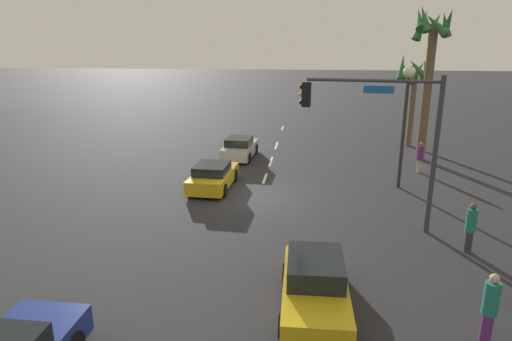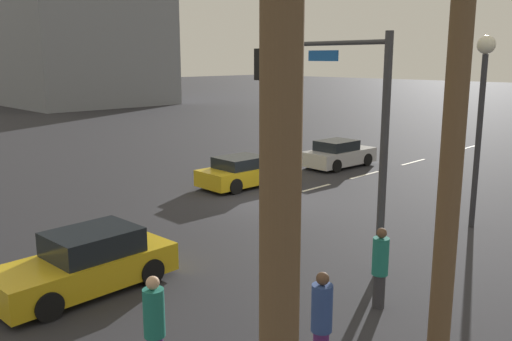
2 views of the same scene
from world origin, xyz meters
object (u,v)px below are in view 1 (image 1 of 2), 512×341
Objects in this scene: car_3 at (315,286)px; pedestrian_2 at (471,227)px; car_1 at (213,176)px; streetlamp at (406,104)px; palm_tree_1 at (414,77)px; car_2 at (240,148)px; pedestrian_3 at (490,307)px; palm_tree_2 at (430,52)px; pedestrian_1 at (420,157)px; traffic_signal at (387,126)px.

pedestrian_2 is at bearing 127.03° from car_3.
car_1 is 10.19m from streetlamp.
streetlamp is 0.93× the size of palm_tree_1.
car_2 is at bearing -67.17° from palm_tree_1.
car_2 is 13.23m from palm_tree_1.
pedestrian_3 reaches higher than car_3.
car_1 is at bearing -58.35° from palm_tree_2.
palm_tree_1 is (-11.12, 11.91, 4.31)m from car_1.
palm_tree_2 is at bearing 158.80° from car_3.
car_2 is at bearing 176.55° from car_1.
car_3 is 2.33× the size of pedestrian_2.
pedestrian_1 is 0.27× the size of palm_tree_1.
palm_tree_1 is at bearing 162.11° from car_3.
palm_tree_1 is (-9.88, 2.48, 0.66)m from streetlamp.
pedestrian_1 is (-14.21, 6.02, 0.28)m from car_3.
palm_tree_1 reaches higher than pedestrian_1.
pedestrian_3 is (15.18, -1.84, 0.05)m from pedestrian_1.
palm_tree_1 reaches higher than pedestrian_2.
palm_tree_1 reaches higher than pedestrian_3.
car_3 is at bearing -21.10° from streetlamp.
car_2 is 19.44m from pedestrian_3.
car_3 is at bearing -21.20° from palm_tree_2.
car_3 is 4.31m from pedestrian_3.
car_2 is at bearing -84.97° from palm_tree_2.
car_2 is 0.62× the size of palm_tree_1.
traffic_signal is at bearing -22.38° from pedestrian_1.
pedestrian_2 is 0.98× the size of pedestrian_3.
pedestrian_1 reaches higher than car_3.
pedestrian_3 is (5.05, -1.23, 0.02)m from pedestrian_2.
car_3 is 12.62m from streetlamp.
streetlamp is at bearing 97.48° from car_1.
pedestrian_3 is 22.64m from palm_tree_1.
pedestrian_1 is 0.96× the size of pedestrian_2.
pedestrian_1 is (-8.27, 3.41, -3.19)m from traffic_signal.
pedestrian_2 is at bearing -3.46° from pedestrian_1.
car_2 is (-6.27, 0.38, 0.02)m from car_1.
pedestrian_1 is at bearing -12.61° from palm_tree_2.
traffic_signal is at bearing -15.47° from palm_tree_1.
palm_tree_1 is (-21.17, 6.83, 4.27)m from car_3.
palm_tree_2 is (-6.04, 2.36, 2.38)m from streetlamp.
car_2 is at bearing -140.42° from pedestrian_2.
streetlamp is 6.91m from palm_tree_2.
palm_tree_2 is (-11.38, 4.10, 2.53)m from traffic_signal.
palm_tree_2 is at bearing -1.69° from palm_tree_1.
car_2 is 0.66× the size of streetlamp.
car_3 is 6.78m from pedestrian_2.
pedestrian_2 is 17.60m from palm_tree_1.
pedestrian_2 is 14.47m from palm_tree_2.
pedestrian_3 is 19.31m from palm_tree_2.
traffic_signal is at bearing 61.91° from car_1.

